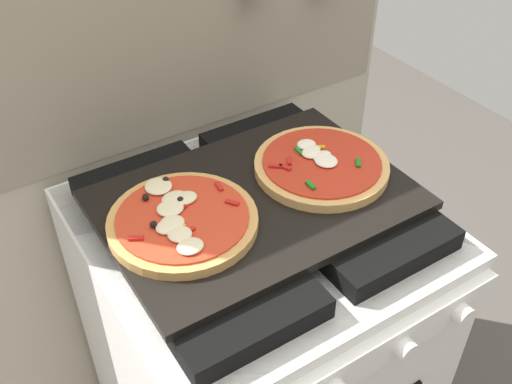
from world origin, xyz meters
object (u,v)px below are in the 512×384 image
object	(u,v)px
pizza_left	(181,219)
pizza_right	(320,164)
stove	(256,356)
baking_tray	(256,200)

from	to	relation	value
pizza_left	pizza_right	xyz separation A→B (m)	(0.29, 0.00, -0.00)
pizza_left	pizza_right	distance (m)	0.29
stove	baking_tray	world-z (taller)	baking_tray
stove	pizza_left	world-z (taller)	pizza_left
baking_tray	pizza_right	world-z (taller)	pizza_right
stove	pizza_left	bearing A→B (deg)	177.97
pizza_right	pizza_left	bearing A→B (deg)	-179.58
pizza_right	baking_tray	bearing A→B (deg)	-177.78
pizza_left	baking_tray	bearing A→B (deg)	-1.38
pizza_left	pizza_right	bearing A→B (deg)	0.42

